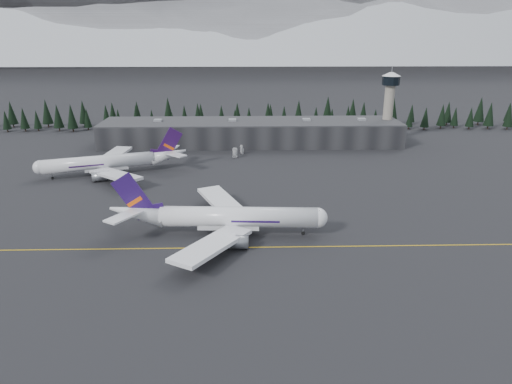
{
  "coord_description": "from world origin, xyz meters",
  "views": [
    {
      "loc": [
        -3.59,
        -119.44,
        58.34
      ],
      "look_at": [
        0.0,
        20.0,
        9.0
      ],
      "focal_mm": 32.0,
      "sensor_mm": 36.0,
      "label": 1
    }
  ],
  "objects_px": {
    "jet_main": "(219,217)",
    "jet_parked": "(113,162)",
    "gse_vehicle_b": "(242,152)",
    "control_tower": "(389,99)",
    "terminal": "(251,132)",
    "gse_vehicle_a": "(235,156)"
  },
  "relations": [
    {
      "from": "jet_parked",
      "to": "gse_vehicle_a",
      "type": "height_order",
      "value": "jet_parked"
    },
    {
      "from": "terminal",
      "to": "gse_vehicle_a",
      "type": "distance_m",
      "value": 30.91
    },
    {
      "from": "control_tower",
      "to": "gse_vehicle_b",
      "type": "bearing_deg",
      "value": -162.72
    },
    {
      "from": "jet_parked",
      "to": "gse_vehicle_a",
      "type": "relative_size",
      "value": 12.08
    },
    {
      "from": "jet_main",
      "to": "gse_vehicle_b",
      "type": "bearing_deg",
      "value": 89.17
    },
    {
      "from": "terminal",
      "to": "control_tower",
      "type": "height_order",
      "value": "control_tower"
    },
    {
      "from": "jet_main",
      "to": "jet_parked",
      "type": "bearing_deg",
      "value": 130.78
    },
    {
      "from": "terminal",
      "to": "control_tower",
      "type": "relative_size",
      "value": 4.24
    },
    {
      "from": "gse_vehicle_a",
      "to": "control_tower",
      "type": "bearing_deg",
      "value": 32.3
    },
    {
      "from": "gse_vehicle_a",
      "to": "jet_parked",
      "type": "bearing_deg",
      "value": -143.66
    },
    {
      "from": "jet_main",
      "to": "jet_parked",
      "type": "distance_m",
      "value": 80.37
    },
    {
      "from": "terminal",
      "to": "gse_vehicle_b",
      "type": "relative_size",
      "value": 34.2
    },
    {
      "from": "jet_main",
      "to": "terminal",
      "type": "bearing_deg",
      "value": 87.57
    },
    {
      "from": "control_tower",
      "to": "gse_vehicle_a",
      "type": "relative_size",
      "value": 7.31
    },
    {
      "from": "terminal",
      "to": "control_tower",
      "type": "distance_m",
      "value": 76.98
    },
    {
      "from": "jet_main",
      "to": "jet_parked",
      "type": "relative_size",
      "value": 1.06
    },
    {
      "from": "jet_main",
      "to": "control_tower",
      "type": "bearing_deg",
      "value": 57.46
    },
    {
      "from": "control_tower",
      "to": "jet_parked",
      "type": "relative_size",
      "value": 0.6
    },
    {
      "from": "control_tower",
      "to": "gse_vehicle_a",
      "type": "height_order",
      "value": "control_tower"
    },
    {
      "from": "jet_main",
      "to": "gse_vehicle_a",
      "type": "xyz_separation_m",
      "value": [
        3.1,
        88.21,
        -4.76
      ]
    },
    {
      "from": "jet_main",
      "to": "gse_vehicle_b",
      "type": "xyz_separation_m",
      "value": [
        6.54,
        95.66,
        -4.68
      ]
    },
    {
      "from": "jet_parked",
      "to": "jet_main",
      "type": "bearing_deg",
      "value": 110.05
    }
  ]
}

